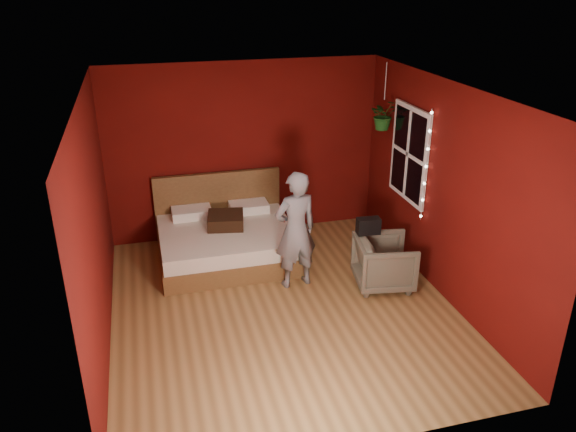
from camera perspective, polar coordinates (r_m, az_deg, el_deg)
name	(u,v)px	position (r m, az deg, el deg)	size (l,w,h in m)	color
floor	(283,307)	(6.86, -0.52, -9.26)	(4.50, 4.50, 0.00)	olive
room_walls	(282,176)	(6.11, -0.58, 4.06)	(4.04, 4.54, 2.62)	#560C09
window	(409,154)	(7.65, 12.18, 6.18)	(0.05, 0.97, 1.27)	white
fairy_lights	(426,166)	(7.19, 13.85, 4.91)	(0.04, 0.04, 1.45)	silver
bed	(226,239)	(7.94, -6.29, -2.34)	(1.86, 1.58, 1.03)	brown
person	(296,230)	(6.98, 0.77, -1.45)	(0.56, 0.37, 1.53)	slate
armchair	(384,263)	(7.26, 9.75, -4.68)	(0.70, 0.72, 0.65)	#6A6854
handbag	(368,226)	(7.19, 8.17, -1.00)	(0.29, 0.15, 0.21)	black
throw_pillow	(226,220)	(7.83, -6.35, -0.42)	(0.49, 0.49, 0.17)	#311D10
hanging_plant	(383,115)	(8.07, 9.66, 10.12)	(0.45, 0.42, 0.93)	silver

